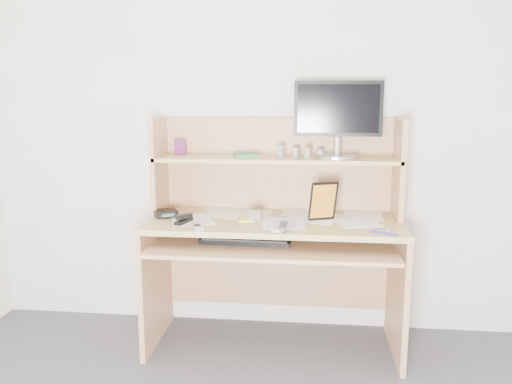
# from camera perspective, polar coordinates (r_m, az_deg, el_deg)

# --- Properties ---
(back_wall) EXTENTS (3.60, 0.04, 2.50)m
(back_wall) POSITION_cam_1_polar(r_m,az_deg,el_deg) (3.01, 2.56, 7.57)
(back_wall) COLOR white
(back_wall) RESTS_ON floor
(desk) EXTENTS (1.40, 0.70, 1.30)m
(desk) POSITION_cam_1_polar(r_m,az_deg,el_deg) (2.85, 2.17, -3.88)
(desk) COLOR tan
(desk) RESTS_ON floor
(paper_clutter) EXTENTS (1.32, 0.54, 0.01)m
(paper_clutter) POSITION_cam_1_polar(r_m,az_deg,el_deg) (2.76, 2.06, -3.12)
(paper_clutter) COLOR white
(paper_clutter) RESTS_ON desk
(keyboard) EXTENTS (0.49, 0.19, 0.03)m
(keyboard) POSITION_cam_1_polar(r_m,az_deg,el_deg) (2.69, -1.19, -5.39)
(keyboard) COLOR black
(keyboard) RESTS_ON desk
(tv_remote) EXTENTS (0.11, 0.20, 0.02)m
(tv_remote) POSITION_cam_1_polar(r_m,az_deg,el_deg) (2.54, 3.13, -4.02)
(tv_remote) COLOR #979692
(tv_remote) RESTS_ON paper_clutter
(flip_phone) EXTENTS (0.09, 0.11, 0.02)m
(flip_phone) POSITION_cam_1_polar(r_m,az_deg,el_deg) (2.56, -6.72, -3.92)
(flip_phone) COLOR silver
(flip_phone) RESTS_ON paper_clutter
(stapler) EXTENTS (0.08, 0.14, 0.04)m
(stapler) POSITION_cam_1_polar(r_m,az_deg,el_deg) (2.70, -8.28, -2.99)
(stapler) COLOR black
(stapler) RESTS_ON paper_clutter
(wallet) EXTENTS (0.16, 0.15, 0.03)m
(wallet) POSITION_cam_1_polar(r_m,az_deg,el_deg) (2.88, -10.33, -2.33)
(wallet) COLOR black
(wallet) RESTS_ON paper_clutter
(sticky_note_pad) EXTENTS (0.10, 0.10, 0.01)m
(sticky_note_pad) POSITION_cam_1_polar(r_m,az_deg,el_deg) (2.74, -1.20, -3.19)
(sticky_note_pad) COLOR #F6FF43
(sticky_note_pad) RESTS_ON desk
(digital_camera) EXTENTS (0.08, 0.06, 0.05)m
(digital_camera) POSITION_cam_1_polar(r_m,az_deg,el_deg) (2.75, -0.08, -2.60)
(digital_camera) COLOR #A5A5A7
(digital_camera) RESTS_ON paper_clutter
(game_case) EXTENTS (0.15, 0.08, 0.21)m
(game_case) POSITION_cam_1_polar(r_m,az_deg,el_deg) (2.72, 7.69, -1.03)
(game_case) COLOR black
(game_case) RESTS_ON paper_clutter
(blue_pen) EXTENTS (0.13, 0.08, 0.01)m
(blue_pen) POSITION_cam_1_polar(r_m,az_deg,el_deg) (2.53, 14.40, -4.56)
(blue_pen) COLOR #1719B0
(blue_pen) RESTS_ON paper_clutter
(card_box) EXTENTS (0.07, 0.02, 0.09)m
(card_box) POSITION_cam_1_polar(r_m,az_deg,el_deg) (2.99, -8.67, 5.09)
(card_box) COLOR maroon
(card_box) RESTS_ON desk
(shelf_book) EXTENTS (0.16, 0.20, 0.02)m
(shelf_book) POSITION_cam_1_polar(r_m,az_deg,el_deg) (2.87, -1.23, 4.23)
(shelf_book) COLOR #2D714F
(shelf_book) RESTS_ON desk
(chip_stack_a) EXTENTS (0.05, 0.05, 0.06)m
(chip_stack_a) POSITION_cam_1_polar(r_m,az_deg,el_deg) (2.83, 4.53, 4.53)
(chip_stack_a) COLOR black
(chip_stack_a) RESTS_ON desk
(chip_stack_b) EXTENTS (0.06, 0.06, 0.07)m
(chip_stack_b) POSITION_cam_1_polar(r_m,az_deg,el_deg) (2.82, 2.81, 4.66)
(chip_stack_b) COLOR white
(chip_stack_b) RESTS_ON desk
(chip_stack_c) EXTENTS (0.05, 0.05, 0.05)m
(chip_stack_c) POSITION_cam_1_polar(r_m,az_deg,el_deg) (2.84, 7.33, 4.39)
(chip_stack_c) COLOR black
(chip_stack_c) RESTS_ON desk
(chip_stack_d) EXTENTS (0.05, 0.05, 0.06)m
(chip_stack_d) POSITION_cam_1_polar(r_m,az_deg,el_deg) (2.79, 5.89, 4.47)
(chip_stack_d) COLOR white
(chip_stack_d) RESTS_ON desk
(monitor) EXTENTS (0.49, 0.25, 0.43)m
(monitor) POSITION_cam_1_polar(r_m,az_deg,el_deg) (2.86, 9.35, 8.47)
(monitor) COLOR #A4A4A8
(monitor) RESTS_ON desk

